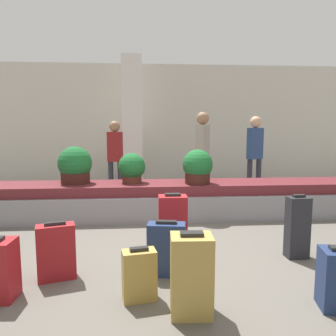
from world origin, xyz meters
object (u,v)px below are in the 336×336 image
Objects in this scene: traveler_0 at (115,152)px; traveler_2 at (202,147)px; pillar at (132,124)px; suitcase_3 at (191,275)px; suitcase_0 at (139,275)px; suitcase_4 at (166,249)px; suitcase_2 at (56,252)px; potted_plant_2 at (198,167)px; potted_plant_0 at (75,166)px; traveler_1 at (255,149)px; potted_plant_1 at (132,168)px; suitcase_5 at (297,227)px; suitcase_7 at (173,224)px.

traveler_2 is (1.81, -0.41, 0.13)m from traveler_0.
pillar is 5.72m from suitcase_3.
suitcase_3 reaches higher than suitcase_0.
traveler_2 is at bearing 82.24° from suitcase_4.
pillar is 6.65× the size of suitcase_0.
suitcase_2 reaches higher than suitcase_0.
suitcase_3 is at bearing -100.42° from potted_plant_2.
potted_plant_0 is 3.77m from traveler_1.
traveler_0 is at bearing 104.82° from potted_plant_1.
suitcase_0 is at bearing -158.35° from suitcase_5.
suitcase_5 is at bearing 40.06° from suitcase_3.
potted_plant_2 is (1.78, 2.12, 0.57)m from suitcase_2.
traveler_1 is at bearing -2.08° from traveler_0.
suitcase_5 is 1.31× the size of potted_plant_2.
potted_plant_0 is at bearing 132.18° from suitcase_7.
potted_plant_1 is at bearing 82.83° from suitcase_0.
pillar reaches higher than suitcase_5.
suitcase_0 is at bearing -148.08° from traveler_1.
potted_plant_2 is (2.04, -0.19, -0.02)m from potted_plant_0.
suitcase_4 is at bearing -170.02° from suitcase_5.
pillar is at bearing 112.24° from suitcase_5.
traveler_0 is at bearing -108.73° from pillar.
potted_plant_1 is 1.57m from traveler_0.
traveler_2 is (0.31, 1.27, 0.25)m from potted_plant_2.
suitcase_2 is 0.32× the size of traveler_2.
potted_plant_1 reaches higher than suitcase_0.
suitcase_7 is 1.18× the size of potted_plant_0.
traveler_1 is (2.04, 3.00, 0.70)m from suitcase_7.
potted_plant_1 is 1.81m from traveler_2.
potted_plant_0 is 2.60m from traveler_2.
suitcase_5 reaches higher than suitcase_4.
suitcase_7 is 2.31m from potted_plant_0.
traveler_2 is (0.98, 3.38, 0.83)m from suitcase_4.
traveler_2 reaches higher than suitcase_4.
suitcase_0 is 3.05m from potted_plant_0.
traveler_1 is at bearing 136.66° from traveler_2.
suitcase_0 is 0.96× the size of potted_plant_1.
suitcase_7 is at bearing -72.05° from potted_plant_1.
potted_plant_1 is at bearing -88.73° from pillar.
suitcase_4 is at bearing 19.49° from traveler_2.
suitcase_4 is 1.59m from suitcase_5.
suitcase_0 is at bearing -110.12° from potted_plant_2.
suitcase_2 is 1.17× the size of potted_plant_1.
suitcase_4 is 2.38m from potted_plant_1.
pillar is 4.26× the size of suitcase_5.
traveler_1 reaches higher than potted_plant_0.
pillar is 5.42× the size of suitcase_2.
suitcase_3 is 1.38× the size of potted_plant_1.
suitcase_7 reaches higher than suitcase_0.
potted_plant_1 reaches higher than suitcase_7.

